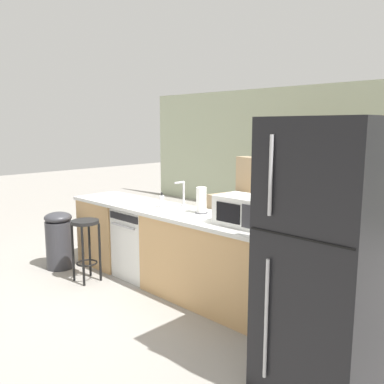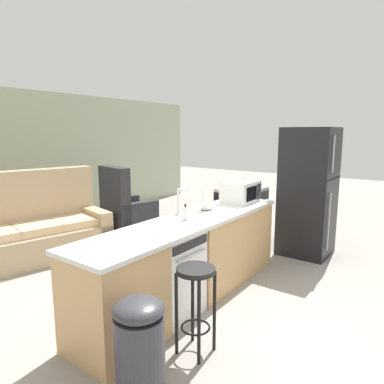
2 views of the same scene
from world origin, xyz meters
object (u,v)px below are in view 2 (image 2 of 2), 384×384
(microwave, at_px, (241,192))
(dishwasher, at_px, (167,274))
(soap_bottle, at_px, (185,213))
(bar_stool, at_px, (196,292))
(trash_bin, at_px, (140,350))
(refrigerator, at_px, (308,192))
(couch, at_px, (33,231))
(stove_range, at_px, (241,214))
(armchair, at_px, (125,211))
(kettle, at_px, (244,185))
(paper_towel_roll, at_px, (206,199))

(microwave, bearing_deg, dishwasher, 179.95)
(soap_bottle, height_order, bar_stool, soap_bottle)
(soap_bottle, distance_m, trash_bin, 1.57)
(refrigerator, relative_size, couch, 0.88)
(stove_range, height_order, soap_bottle, soap_bottle)
(refrigerator, height_order, soap_bottle, refrigerator)
(refrigerator, xyz_separation_m, soap_bottle, (-2.28, 0.56, 0.03))
(bar_stool, bearing_deg, refrigerator, 0.90)
(microwave, height_order, trash_bin, microwave)
(refrigerator, bearing_deg, armchair, 102.11)
(microwave, distance_m, soap_bottle, 1.19)
(microwave, bearing_deg, armchair, 81.58)
(soap_bottle, xyz_separation_m, armchair, (1.58, 2.66, -0.62))
(refrigerator, height_order, microwave, refrigerator)
(stove_range, height_order, kettle, kettle)
(refrigerator, height_order, paper_towel_roll, refrigerator)
(microwave, relative_size, armchair, 0.42)
(soap_bottle, height_order, couch, couch)
(stove_range, bearing_deg, microwave, -153.16)
(dishwasher, xyz_separation_m, kettle, (2.43, 0.42, 0.56))
(dishwasher, relative_size, kettle, 4.10)
(dishwasher, height_order, couch, couch)
(microwave, relative_size, soap_bottle, 2.84)
(dishwasher, bearing_deg, couch, 88.71)
(dishwasher, height_order, soap_bottle, soap_bottle)
(paper_towel_roll, bearing_deg, refrigerator, -20.68)
(dishwasher, relative_size, paper_towel_roll, 2.98)
(couch, bearing_deg, soap_bottle, -84.15)
(bar_stool, bearing_deg, microwave, 17.75)
(stove_range, bearing_deg, paper_towel_roll, -165.75)
(stove_range, relative_size, trash_bin, 1.22)
(paper_towel_roll, xyz_separation_m, couch, (-0.80, 2.50, -0.64))
(dishwasher, bearing_deg, paper_towel_roll, 7.07)
(trash_bin, relative_size, armchair, 0.62)
(dishwasher, relative_size, refrigerator, 0.45)
(soap_bottle, relative_size, bar_stool, 0.24)
(trash_bin, bearing_deg, kettle, 16.63)
(stove_range, bearing_deg, dishwasher, -168.09)
(microwave, distance_m, paper_towel_roll, 0.66)
(dishwasher, relative_size, stove_range, 0.93)
(kettle, relative_size, bar_stool, 0.28)
(couch, bearing_deg, refrigerator, -51.18)
(microwave, height_order, soap_bottle, microwave)
(soap_bottle, bearing_deg, microwave, -0.72)
(stove_range, height_order, bar_stool, stove_range)
(refrigerator, relative_size, bar_stool, 2.55)
(soap_bottle, distance_m, couch, 2.67)
(kettle, bearing_deg, soap_bottle, -169.02)
(refrigerator, distance_m, microwave, 1.22)
(dishwasher, xyz_separation_m, refrigerator, (2.60, -0.55, 0.52))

